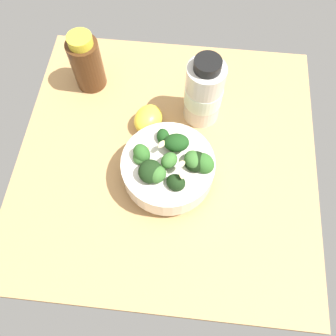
{
  "coord_description": "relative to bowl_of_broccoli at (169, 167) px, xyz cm",
  "views": [
    {
      "loc": [
        3.76,
        -33.23,
        63.31
      ],
      "look_at": [
        0.76,
        -4.87,
        4.0
      ],
      "focal_mm": 37.53,
      "sensor_mm": 36.0,
      "label": 1
    }
  ],
  "objects": [
    {
      "name": "bottle_short",
      "position": [
        -19.81,
        21.71,
        1.69
      ],
      "size": [
        6.65,
        6.65,
        13.4
      ],
      "color": "#472814",
      "rests_on": "ground_plane"
    },
    {
      "name": "lemon_wedge",
      "position": [
        -5.55,
        11.63,
        -2.36
      ],
      "size": [
        7.58,
        8.33,
        4.56
      ],
      "primitive_type": "ellipsoid",
      "rotation": [
        0.0,
        0.0,
        1.22
      ],
      "color": "yellow",
      "rests_on": "ground_plane"
    },
    {
      "name": "ground_plane",
      "position": [
        -0.94,
        4.92,
        -6.19
      ],
      "size": [
        60.29,
        60.29,
        3.1
      ],
      "primitive_type": "cube",
      "color": "tan"
    },
    {
      "name": "bottle_tall",
      "position": [
        5.26,
        15.64,
        2.78
      ],
      "size": [
        7.6,
        7.6,
        16.19
      ],
      "color": "beige",
      "rests_on": "ground_plane"
    },
    {
      "name": "bowl_of_broccoli",
      "position": [
        0.0,
        0.0,
        0.0
      ],
      "size": [
        18.14,
        17.31,
        10.81
      ],
      "color": "silver",
      "rests_on": "ground_plane"
    }
  ]
}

